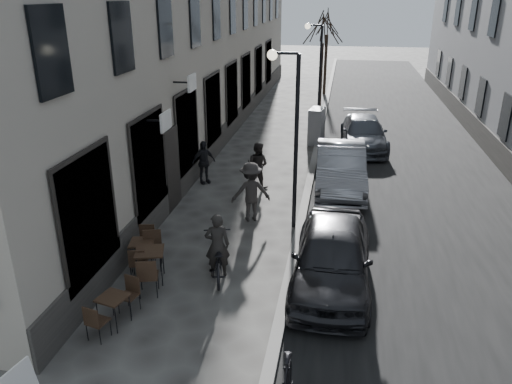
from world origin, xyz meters
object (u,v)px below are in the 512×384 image
(tree_near, at_px, (323,28))
(pedestrian_far, at_px, (203,162))
(bicycle, at_px, (218,257))
(pedestrian_near, at_px, (258,165))
(car_mid, at_px, (340,168))
(bistro_set_c, at_px, (143,252))
(streetlamp_far, at_px, (317,64))
(bistro_set_b, at_px, (150,262))
(car_near, at_px, (332,256))
(pedestrian_mid, at_px, (251,192))
(streetlamp_near, at_px, (291,122))
(tree_far, at_px, (328,22))
(bistro_set_a, at_px, (114,308))
(utility_cabinet, at_px, (316,126))
(car_far, at_px, (364,133))

(tree_near, height_order, pedestrian_far, tree_near)
(bicycle, relative_size, pedestrian_near, 1.15)
(car_mid, bearing_deg, bistro_set_c, -129.04)
(bicycle, bearing_deg, streetlamp_far, -109.40)
(streetlamp_far, height_order, bistro_set_b, streetlamp_far)
(streetlamp_far, height_order, car_near, streetlamp_far)
(pedestrian_near, height_order, pedestrian_mid, pedestrian_mid)
(streetlamp_near, relative_size, tree_far, 0.89)
(bicycle, bearing_deg, pedestrian_mid, -107.83)
(streetlamp_near, distance_m, streetlamp_far, 12.00)
(tree_far, xyz_separation_m, bistro_set_c, (-3.39, -24.02, -4.22))
(bistro_set_a, distance_m, utility_cabinet, 14.64)
(bistro_set_a, xyz_separation_m, car_mid, (4.47, 8.68, 0.37))
(tree_far, distance_m, pedestrian_far, 18.66)
(car_mid, bearing_deg, streetlamp_near, -115.58)
(streetlamp_near, xyz_separation_m, bicycle, (-1.38, -3.05, -2.66))
(pedestrian_mid, height_order, car_far, pedestrian_mid)
(bistro_set_a, distance_m, pedestrian_mid, 5.93)
(car_mid, bearing_deg, pedestrian_mid, -132.50)
(tree_near, distance_m, pedestrian_mid, 15.26)
(streetlamp_far, bearing_deg, utility_cabinet, -84.96)
(streetlamp_near, relative_size, pedestrian_near, 3.07)
(streetlamp_far, relative_size, car_mid, 1.07)
(bistro_set_b, height_order, car_far, car_far)
(bistro_set_c, bearing_deg, bistro_set_b, -64.69)
(car_mid, distance_m, car_far, 5.29)
(streetlamp_far, bearing_deg, bistro_set_c, -102.46)
(utility_cabinet, relative_size, car_far, 0.35)
(bicycle, bearing_deg, bistro_set_c, -15.16)
(pedestrian_near, xyz_separation_m, pedestrian_mid, (0.26, -2.74, 0.09))
(bistro_set_b, height_order, car_near, car_near)
(pedestrian_far, bearing_deg, car_far, 0.92)
(bistro_set_a, relative_size, bicycle, 0.73)
(bistro_set_a, bearing_deg, streetlamp_far, 93.96)
(car_mid, height_order, car_far, car_mid)
(streetlamp_near, xyz_separation_m, pedestrian_far, (-3.43, 3.08, -2.37))
(car_near, distance_m, car_mid, 6.35)
(pedestrian_near, height_order, car_far, pedestrian_near)
(bistro_set_c, distance_m, car_far, 12.90)
(pedestrian_far, relative_size, car_near, 0.35)
(bistro_set_a, relative_size, utility_cabinet, 0.86)
(utility_cabinet, bearing_deg, car_mid, -70.06)
(streetlamp_far, height_order, bistro_set_c, streetlamp_far)
(utility_cabinet, distance_m, bicycle, 12.09)
(tree_near, relative_size, bicycle, 2.98)
(streetlamp_near, distance_m, pedestrian_mid, 2.54)
(tree_far, bearing_deg, tree_near, -90.00)
(streetlamp_near, xyz_separation_m, tree_near, (0.07, 15.00, 1.50))
(utility_cabinet, bearing_deg, car_near, -76.68)
(pedestrian_near, bearing_deg, streetlamp_near, 134.13)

